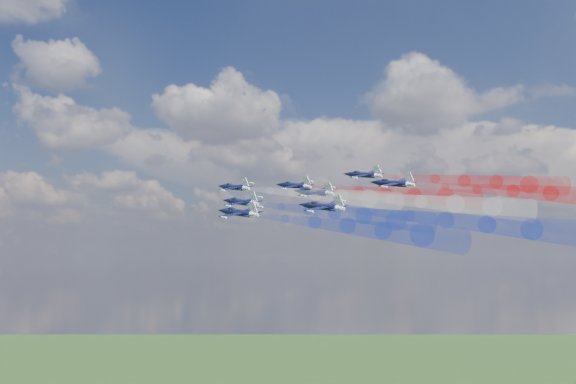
% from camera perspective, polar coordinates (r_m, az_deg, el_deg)
% --- Properties ---
extents(jet_lead, '(13.97, 12.86, 6.82)m').
position_cam_1_polar(jet_lead, '(150.89, -4.65, 0.40)').
color(jet_lead, black).
extents(trail_lead, '(39.00, 18.06, 9.94)m').
position_cam_1_polar(trail_lead, '(132.89, 2.44, -0.22)').
color(trail_lead, white).
extents(jet_inner_left, '(13.97, 12.86, 6.82)m').
position_cam_1_polar(jet_inner_left, '(135.26, -4.05, -0.88)').
color(jet_inner_left, black).
extents(trail_inner_left, '(39.00, 18.06, 9.94)m').
position_cam_1_polar(trail_inner_left, '(117.64, 4.06, -1.78)').
color(trail_inner_left, '#1733C5').
extents(jet_inner_right, '(13.97, 12.86, 6.82)m').
position_cam_1_polar(jet_inner_right, '(147.65, 0.57, 0.55)').
color(jet_inner_right, black).
extents(trail_inner_right, '(39.00, 18.06, 9.94)m').
position_cam_1_polar(trail_inner_right, '(131.46, 8.46, -0.07)').
color(trail_inner_right, red).
extents(jet_outer_left, '(13.97, 12.86, 6.82)m').
position_cam_1_polar(jet_outer_left, '(118.95, -4.26, -1.80)').
color(jet_outer_left, black).
extents(trail_outer_left, '(39.00, 18.06, 9.94)m').
position_cam_1_polar(trail_outer_left, '(101.49, 5.12, -3.00)').
color(trail_outer_left, '#1733C5').
extents(jet_center_third, '(13.97, 12.86, 6.82)m').
position_cam_1_polar(jet_center_third, '(132.81, 2.34, -0.03)').
color(jet_center_third, black).
extents(trail_center_third, '(39.00, 18.06, 9.94)m').
position_cam_1_polar(trail_center_third, '(117.43, 11.44, -0.80)').
color(trail_center_third, white).
extents(jet_outer_right, '(13.97, 12.86, 6.82)m').
position_cam_1_polar(jet_outer_right, '(148.69, 6.57, 1.48)').
color(jet_outer_right, black).
extents(trail_outer_right, '(39.00, 18.06, 9.94)m').
position_cam_1_polar(trail_outer_right, '(134.67, 15.02, 0.97)').
color(trail_outer_right, red).
extents(jet_rear_left, '(13.97, 12.86, 6.82)m').
position_cam_1_polar(jet_rear_left, '(118.28, 3.04, -1.29)').
color(jet_rear_left, black).
extents(trail_rear_left, '(39.00, 18.06, 9.94)m').
position_cam_1_polar(trail_rear_left, '(103.42, 13.52, -2.34)').
color(trail_rear_left, '#1733C5').
extents(jet_rear_right, '(13.97, 12.86, 6.82)m').
position_cam_1_polar(jet_rear_right, '(133.34, 9.11, 0.73)').
color(jet_rear_right, black).
extents(trail_rear_right, '(39.00, 18.06, 9.94)m').
position_cam_1_polar(trail_rear_right, '(120.51, 18.88, 0.06)').
color(trail_rear_right, red).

